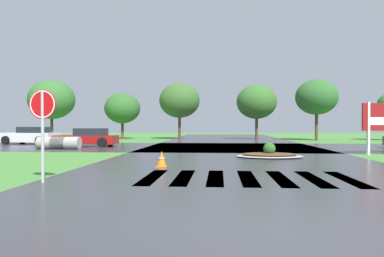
# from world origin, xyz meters

# --- Properties ---
(ground_plane) EXTENTS (120.00, 120.00, 0.10)m
(ground_plane) POSITION_xyz_m (0.00, 0.00, -0.05)
(ground_plane) COLOR #478438
(asphalt_roadway) EXTENTS (11.30, 80.00, 0.01)m
(asphalt_roadway) POSITION_xyz_m (0.00, 10.00, 0.00)
(asphalt_roadway) COLOR #35353A
(asphalt_roadway) RESTS_ON ground
(asphalt_cross_road) EXTENTS (90.00, 10.17, 0.01)m
(asphalt_cross_road) POSITION_xyz_m (0.00, 19.28, 0.00)
(asphalt_cross_road) COLOR #35353A
(asphalt_cross_road) RESTS_ON ground
(crosswalk_stripes) EXTENTS (5.85, 3.14, 0.01)m
(crosswalk_stripes) POSITION_xyz_m (0.00, 5.46, 0.00)
(crosswalk_stripes) COLOR white
(crosswalk_stripes) RESTS_ON ground
(stop_sign) EXTENTS (0.76, 0.13, 2.41)m
(stop_sign) POSITION_xyz_m (-5.34, 4.27, 1.78)
(stop_sign) COLOR #B2B5BA
(stop_sign) RESTS_ON ground
(median_island) EXTENTS (3.03, 2.18, 0.68)m
(median_island) POSITION_xyz_m (1.49, 11.97, 0.13)
(median_island) COLOR #9E9B93
(median_island) RESTS_ON ground
(car_blue_compact) EXTENTS (4.17, 2.09, 1.24)m
(car_blue_compact) POSITION_xyz_m (-9.85, 19.39, 0.59)
(car_blue_compact) COLOR maroon
(car_blue_compact) RESTS_ON ground
(car_dark_suv) EXTENTS (4.33, 2.53, 1.32)m
(car_dark_suv) POSITION_xyz_m (-15.25, 21.97, 0.62)
(car_dark_suv) COLOR silver
(car_dark_suv) RESTS_ON ground
(drainage_pipe_stack) EXTENTS (2.66, 0.87, 0.76)m
(drainage_pipe_stack) POSITION_xyz_m (-10.58, 16.59, 0.38)
(drainage_pipe_stack) COLOR #9E9B93
(drainage_pipe_stack) RESTS_ON ground
(traffic_cone) EXTENTS (0.36, 0.36, 0.57)m
(traffic_cone) POSITION_xyz_m (-2.83, 7.93, 0.27)
(traffic_cone) COLOR orange
(traffic_cone) RESTS_ON ground
(background_treeline) EXTENTS (37.10, 6.12, 6.00)m
(background_treeline) POSITION_xyz_m (-4.40, 31.02, 3.80)
(background_treeline) COLOR #4C3823
(background_treeline) RESTS_ON ground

